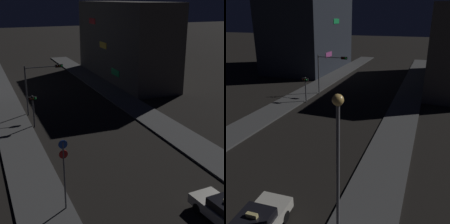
{
  "view_description": "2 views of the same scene",
  "coord_description": "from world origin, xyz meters",
  "views": [
    {
      "loc": [
        -9.77,
        -6.31,
        12.17
      ],
      "look_at": [
        0.58,
        19.08,
        2.95
      ],
      "focal_mm": 54.43,
      "sensor_mm": 36.0,
      "label": 1
    },
    {
      "loc": [
        9.2,
        -0.64,
        10.03
      ],
      "look_at": [
        1.54,
        19.83,
        1.68
      ],
      "focal_mm": 39.68,
      "sensor_mm": 36.0,
      "label": 2
    }
  ],
  "objects": [
    {
      "name": "sidewalk_left",
      "position": [
        -6.96,
        31.58,
        0.08
      ],
      "size": [
        3.44,
        67.16,
        0.17
      ],
      "primitive_type": "cube",
      "color": "#4C4C4C",
      "rests_on": "ground_plane"
    },
    {
      "name": "sidewalk_right",
      "position": [
        6.96,
        31.58,
        0.08
      ],
      "size": [
        3.44,
        67.16,
        0.17
      ],
      "primitive_type": "cube",
      "color": "#4C4C4C",
      "rests_on": "ground_plane"
    },
    {
      "name": "building_facade_left",
      "position": [
        -14.49,
        46.14,
        10.23
      ],
      "size": [
        11.7,
        19.69,
        20.47
      ],
      "color": "#282D38",
      "rests_on": "ground_plane"
    },
    {
      "name": "traffic_light_overhead",
      "position": [
        -3.45,
        29.71,
        3.92
      ],
      "size": [
        4.16,
        0.42,
        5.43
      ],
      "color": "slate",
      "rests_on": "ground_plane"
    },
    {
      "name": "traffic_light_left_kerb",
      "position": [
        -5.0,
        25.78,
        2.33
      ],
      "size": [
        0.8,
        0.42,
        3.2
      ],
      "color": "slate",
      "rests_on": "ground_plane"
    },
    {
      "name": "street_lamp_near_block",
      "position": [
        5.93,
        8.08,
        4.9
      ],
      "size": [
        0.49,
        0.49,
        7.06
      ],
      "color": "slate",
      "rests_on": "sidewalk_right"
    }
  ]
}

